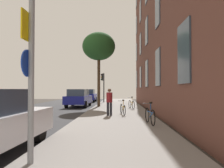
% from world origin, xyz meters
% --- Properties ---
extents(ground_plane, '(41.80, 41.80, 0.00)m').
position_xyz_m(ground_plane, '(-2.40, 15.00, 0.00)').
color(ground_plane, '#332D28').
extents(road_asphalt, '(7.00, 38.00, 0.01)m').
position_xyz_m(road_asphalt, '(-4.50, 15.00, 0.01)').
color(road_asphalt, '#2D2D30').
rests_on(road_asphalt, ground).
extents(sidewalk, '(4.20, 38.00, 0.12)m').
position_xyz_m(sidewalk, '(1.10, 15.00, 0.06)').
color(sidewalk, gray).
rests_on(sidewalk, ground).
extents(building_facade, '(0.56, 27.00, 14.59)m').
position_xyz_m(building_facade, '(3.69, 14.50, 7.31)').
color(building_facade, brown).
rests_on(building_facade, ground).
extents(sign_post, '(0.15, 0.60, 3.51)m').
position_xyz_m(sign_post, '(-0.61, 3.90, 2.07)').
color(sign_post, gray).
rests_on(sign_post, sidewalk).
extents(traffic_light, '(0.43, 0.24, 3.37)m').
position_xyz_m(traffic_light, '(-0.65, 24.78, 2.44)').
color(traffic_light, black).
rests_on(traffic_light, sidewalk).
extents(tree_near, '(2.91, 2.91, 6.56)m').
position_xyz_m(tree_near, '(-0.58, 18.78, 5.40)').
color(tree_near, '#4C3823').
rests_on(tree_near, sidewalk).
extents(bicycle_0, '(0.42, 1.64, 0.96)m').
position_xyz_m(bicycle_0, '(2.54, 9.00, 0.50)').
color(bicycle_0, black).
rests_on(bicycle_0, sidewalk).
extents(bicycle_1, '(0.44, 1.65, 0.90)m').
position_xyz_m(bicycle_1, '(1.43, 12.49, 0.47)').
color(bicycle_1, black).
rests_on(bicycle_1, sidewalk).
extents(bicycle_2, '(0.51, 1.61, 0.94)m').
position_xyz_m(bicycle_2, '(2.18, 16.50, 0.49)').
color(bicycle_2, black).
rests_on(bicycle_2, sidewalk).
extents(pedestrian_0, '(0.46, 0.46, 1.55)m').
position_xyz_m(pedestrian_0, '(0.65, 12.05, 1.00)').
color(pedestrian_0, '#26262D').
rests_on(pedestrian_0, sidewalk).
extents(car_1, '(2.00, 4.17, 1.62)m').
position_xyz_m(car_1, '(-2.48, 19.43, 0.84)').
color(car_1, navy).
rests_on(car_1, road_asphalt).
extents(car_2, '(1.81, 3.92, 1.62)m').
position_xyz_m(car_2, '(-2.64, 27.18, 0.84)').
color(car_2, navy).
rests_on(car_2, road_asphalt).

